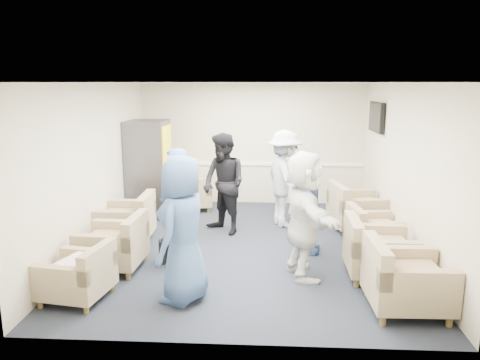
# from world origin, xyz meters

# --- Properties ---
(floor) EXTENTS (6.00, 6.00, 0.00)m
(floor) POSITION_xyz_m (0.00, 0.00, 0.00)
(floor) COLOR black
(floor) RESTS_ON ground
(ceiling) EXTENTS (6.00, 6.00, 0.00)m
(ceiling) POSITION_xyz_m (0.00, 0.00, 2.70)
(ceiling) COLOR white
(ceiling) RESTS_ON back_wall
(back_wall) EXTENTS (5.00, 0.02, 2.70)m
(back_wall) POSITION_xyz_m (0.00, 3.00, 1.35)
(back_wall) COLOR beige
(back_wall) RESTS_ON floor
(front_wall) EXTENTS (5.00, 0.02, 2.70)m
(front_wall) POSITION_xyz_m (0.00, -3.00, 1.35)
(front_wall) COLOR beige
(front_wall) RESTS_ON floor
(left_wall) EXTENTS (0.02, 6.00, 2.70)m
(left_wall) POSITION_xyz_m (-2.50, 0.00, 1.35)
(left_wall) COLOR beige
(left_wall) RESTS_ON floor
(right_wall) EXTENTS (0.02, 6.00, 2.70)m
(right_wall) POSITION_xyz_m (2.50, 0.00, 1.35)
(right_wall) COLOR beige
(right_wall) RESTS_ON floor
(chair_rail) EXTENTS (4.98, 0.04, 0.06)m
(chair_rail) POSITION_xyz_m (0.00, 2.98, 0.90)
(chair_rail) COLOR white
(chair_rail) RESTS_ON back_wall
(tv) EXTENTS (0.10, 1.00, 0.58)m
(tv) POSITION_xyz_m (2.44, 1.80, 2.05)
(tv) COLOR black
(tv) RESTS_ON right_wall
(armchair_left_near) EXTENTS (0.88, 0.88, 0.62)m
(armchair_left_near) POSITION_xyz_m (-2.01, -2.07, 0.31)
(armchair_left_near) COLOR #917D5D
(armchair_left_near) RESTS_ON floor
(armchair_left_mid) EXTENTS (0.91, 0.91, 0.70)m
(armchair_left_mid) POSITION_xyz_m (-1.87, -1.06, 0.35)
(armchair_left_mid) COLOR #917D5D
(armchair_left_mid) RESTS_ON floor
(armchair_left_far) EXTENTS (0.92, 0.92, 0.72)m
(armchair_left_far) POSITION_xyz_m (-2.04, 0.13, 0.36)
(armchair_left_far) COLOR #917D5D
(armchair_left_far) RESTS_ON floor
(armchair_right_near) EXTENTS (0.94, 0.94, 0.73)m
(armchair_right_near) POSITION_xyz_m (1.95, -2.12, 0.37)
(armchair_right_near) COLOR #917D5D
(armchair_right_near) RESTS_ON floor
(armchair_right_midnear) EXTENTS (0.92, 0.92, 0.72)m
(armchair_right_midnear) POSITION_xyz_m (1.85, -1.13, 0.36)
(armchair_right_midnear) COLOR #917D5D
(armchair_right_midnear) RESTS_ON floor
(armchair_right_midfar) EXTENTS (0.87, 0.87, 0.62)m
(armchair_right_midfar) POSITION_xyz_m (2.04, -0.02, 0.31)
(armchair_right_midfar) COLOR #917D5D
(armchair_right_midfar) RESTS_ON floor
(armchair_right_far) EXTENTS (1.08, 1.08, 0.75)m
(armchair_right_far) POSITION_xyz_m (1.96, 1.03, 0.37)
(armchair_right_far) COLOR #917D5D
(armchair_right_far) RESTS_ON floor
(armchair_corner) EXTENTS (0.93, 0.93, 0.63)m
(armchair_corner) POSITION_xyz_m (-1.27, 2.29, 0.31)
(armchair_corner) COLOR #917D5D
(armchair_corner) RESTS_ON floor
(vending_machine) EXTENTS (0.79, 0.93, 1.96)m
(vending_machine) POSITION_xyz_m (-2.09, 1.88, 0.98)
(vending_machine) COLOR #4D4C53
(vending_machine) RESTS_ON floor
(backpack) EXTENTS (0.30, 0.26, 0.43)m
(backpack) POSITION_xyz_m (-1.17, -0.76, 0.22)
(backpack) COLOR black
(backpack) RESTS_ON floor
(pillow) EXTENTS (0.47, 0.55, 0.14)m
(pillow) POSITION_xyz_m (-2.01, -2.07, 0.48)
(pillow) COLOR white
(pillow) RESTS_ON armchair_left_near
(person_front_left) EXTENTS (0.84, 1.04, 1.85)m
(person_front_left) POSITION_xyz_m (-0.71, -1.98, 0.93)
(person_front_left) COLOR #39568A
(person_front_left) RESTS_ON floor
(person_mid_left) EXTENTS (0.51, 0.70, 1.77)m
(person_mid_left) POSITION_xyz_m (-1.04, -0.79, 0.88)
(person_mid_left) COLOR #39568A
(person_mid_left) RESTS_ON floor
(person_back_left) EXTENTS (1.12, 1.12, 1.83)m
(person_back_left) POSITION_xyz_m (-0.44, 0.75, 0.91)
(person_back_left) COLOR black
(person_back_left) RESTS_ON floor
(person_back_right) EXTENTS (1.05, 1.35, 1.84)m
(person_back_right) POSITION_xyz_m (0.66, 1.24, 0.92)
(person_back_right) COLOR silver
(person_back_right) RESTS_ON floor
(person_mid_right) EXTENTS (0.52, 0.98, 1.59)m
(person_mid_right) POSITION_xyz_m (1.00, -0.19, 0.80)
(person_mid_right) COLOR #39568A
(person_mid_right) RESTS_ON floor
(person_front_right) EXTENTS (0.86, 1.75, 1.80)m
(person_front_right) POSITION_xyz_m (0.84, -1.16, 0.90)
(person_front_right) COLOR white
(person_front_right) RESTS_ON floor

